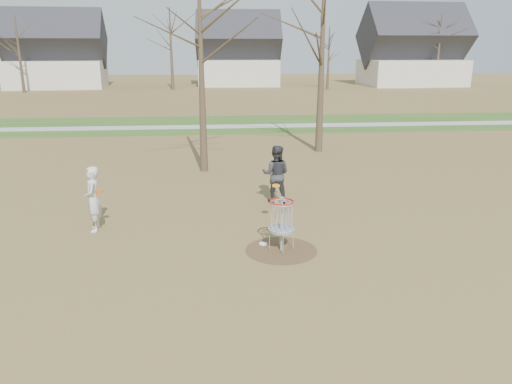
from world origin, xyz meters
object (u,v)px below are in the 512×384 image
player_standing (93,199)px  disc_golf_basket (282,216)px  disc_grounded (263,244)px  player_throwing (276,174)px

player_standing → disc_golf_basket: size_ratio=1.34×
player_standing → disc_grounded: size_ratio=8.23×
player_throwing → player_standing: bearing=36.3°
disc_grounded → disc_golf_basket: 1.07m
player_standing → player_throwing: bearing=104.3°
player_standing → player_throwing: 5.74m
player_throwing → disc_grounded: 3.80m
player_standing → player_throwing: size_ratio=0.96×
player_standing → disc_golf_basket: (4.94, -1.87, 0.01)m
disc_golf_basket → disc_grounded: bearing=133.8°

